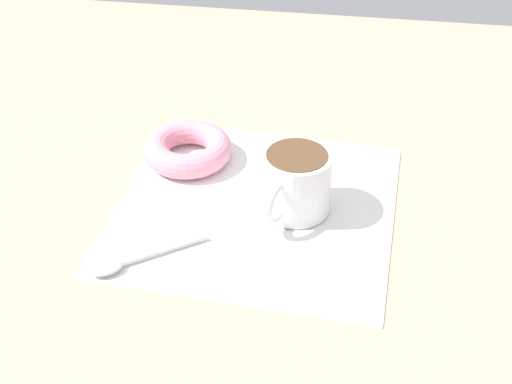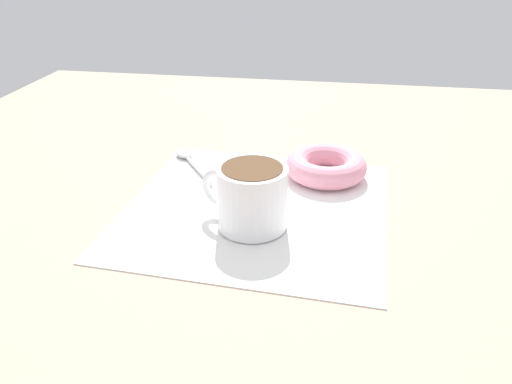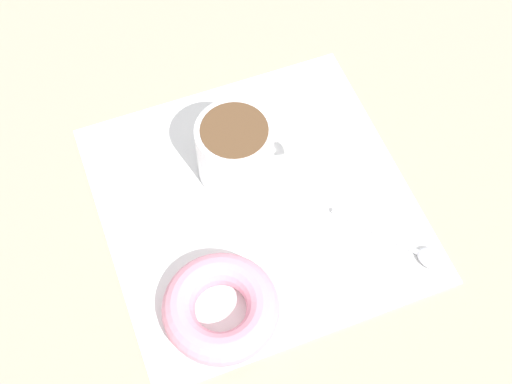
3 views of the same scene
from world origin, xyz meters
TOP-DOWN VIEW (x-y plane):
  - ground_plane at (0.00, 0.00)cm, footprint 120.00×120.00cm
  - napkin at (-1.72, -1.01)cm, footprint 34.31×34.31cm
  - coffee_cup at (-6.28, -1.16)cm, footprint 8.22×10.86cm
  - donut at (8.48, -9.36)cm, footprint 11.44×11.44cm
  - spoon at (10.66, 11.54)cm, footprint 11.74×8.98cm

SIDE VIEW (x-z plane):
  - ground_plane at x=0.00cm, z-range -2.00..0.00cm
  - napkin at x=-1.72cm, z-range 0.00..0.30cm
  - spoon at x=10.66cm, z-range 0.25..1.15cm
  - donut at x=8.48cm, z-range 0.30..3.52cm
  - coffee_cup at x=-6.28cm, z-range 0.44..7.99cm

